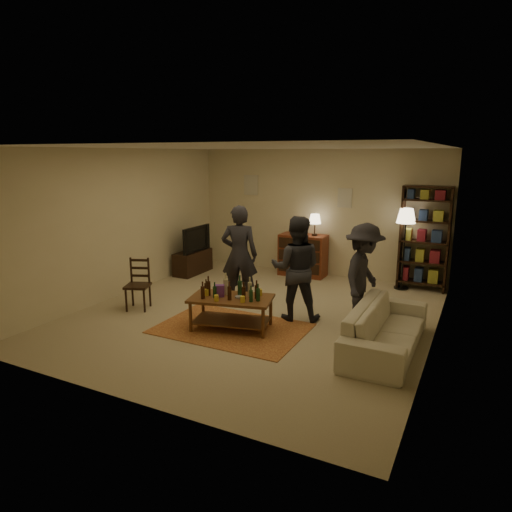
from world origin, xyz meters
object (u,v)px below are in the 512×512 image
Objects in this scene: dining_chair at (138,282)px; person_right at (296,268)px; bookshelf at (424,237)px; person_by_sofa at (363,276)px; person_left at (239,255)px; sofa at (386,328)px; coffee_table at (231,301)px; floor_lamp at (406,221)px; tv_stand at (193,256)px; dresser at (303,254)px.

dining_chair is 2.72m from person_right.
bookshelf reaches higher than dining_chair.
dining_chair is 0.55× the size of person_by_sofa.
bookshelf is at bearing -159.61° from person_left.
sofa is 0.98m from person_by_sofa.
person_right reaches higher than coffee_table.
dining_chair is 0.56× the size of floor_lamp.
coffee_table is 1.27× the size of tv_stand.
floor_lamp is 2.84m from person_right.
person_by_sofa is at bearing -94.96° from floor_lamp.
bookshelf is at bearing 11.80° from tv_stand.
sofa is at bearing 142.93° from person_left.
tv_stand is at bearing -168.95° from floor_lamp.
coffee_table is 3.47m from tv_stand.
floor_lamp is at bearing -134.11° from person_right.
floor_lamp is at bearing -159.07° from bookshelf.
coffee_table is 0.67× the size of bookshelf.
person_right reaches higher than person_by_sofa.
floor_lamp is (3.83, 3.23, 0.88)m from dining_chair.
tv_stand is (-0.52, 2.38, -0.08)m from dining_chair.
floor_lamp is at bearing -157.52° from person_left.
person_left is (-0.33, -2.27, 0.40)m from dresser.
person_right is at bearing 70.35° from sofa.
person_by_sofa is at bearing -102.31° from bookshelf.
sofa is (2.24, 0.29, -0.13)m from coffee_table.
dining_chair is at bearing 92.48° from sofa.
person_left is at bearing 112.92° from coffee_table.
dining_chair is 0.53× the size of person_right.
coffee_table is 0.84× the size of person_by_sofa.
coffee_table is at bearing -46.00° from tv_stand.
person_by_sofa is (3.63, 0.86, 0.34)m from dining_chair.
bookshelf reaches higher than person_right.
tv_stand is at bearing -45.70° from person_right.
person_right reaches higher than tv_stand.
tv_stand is 0.78× the size of dresser.
bookshelf is 3.62m from person_left.
sofa is at bearing -84.49° from floor_lamp.
person_left reaches higher than dresser.
coffee_table is at bearing -123.31° from bookshelf.
person_left is at bearing 72.75° from sofa.
tv_stand is at bearing -168.20° from bookshelf.
person_left is 2.23m from person_by_sofa.
floor_lamp is at bearing 11.05° from tv_stand.
tv_stand is 0.60× the size of person_left.
dresser is 0.82× the size of person_right.
sofa is (2.39, -3.11, -0.17)m from dresser.
person_right reaches higher than dresser.
dresser is 2.27m from floor_lamp.
dining_chair is at bearing 176.51° from coffee_table.
person_right reaches higher than floor_lamp.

